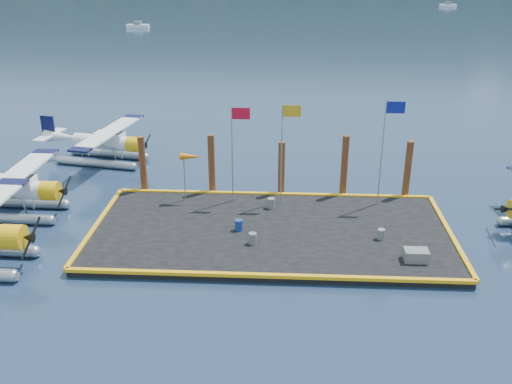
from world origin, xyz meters
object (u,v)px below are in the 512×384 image
drum_0 (239,225)px  flagpole_red (235,140)px  flagpole_yellow (285,139)px  drum_2 (381,234)px  flagpole_blue (387,138)px  windsock (191,158)px  seaplane_b (11,192)px  seaplane_c (106,144)px  piling_1 (212,166)px  crate (416,255)px  piling_0 (143,166)px  piling_2 (281,170)px  piling_3 (344,168)px  piling_4 (407,171)px  drum_5 (271,203)px  drum_3 (253,238)px

drum_0 → flagpole_red: flagpole_red is taller
drum_0 → flagpole_yellow: size_ratio=0.10×
drum_0 → flagpole_yellow: bearing=58.1°
drum_2 → flagpole_blue: flagpole_blue is taller
windsock → flagpole_red: bearing=0.0°
seaplane_b → drum_0: (13.92, -2.02, -0.80)m
seaplane_c → piling_1: 10.62m
drum_0 → crate: (9.26, -2.91, -0.01)m
crate → piling_1: bearing=143.4°
seaplane_b → drum_2: seaplane_b is taller
piling_0 → piling_2: (9.00, 0.00, -0.10)m
flagpole_blue → piling_0: 15.51m
piling_1 → crate: bearing=-36.6°
piling_3 → piling_4: piling_3 is taller
drum_0 → drum_5: (1.72, 3.06, 0.01)m
drum_5 → flagpole_blue: 7.90m
drum_0 → drum_2: drum_0 is taller
crate → piling_4: size_ratio=0.30×
flagpole_yellow → piling_0: bearing=170.1°
drum_2 → crate: (1.43, -2.27, 0.01)m
piling_3 → piling_2: bearing=180.0°
drum_0 → crate: drum_0 is taller
flagpole_yellow → flagpole_blue: flagpole_blue is taller
flagpole_red → flagpole_blue: (8.99, -0.00, 0.29)m
windsock → piling_0: 4.02m
windsock → piling_2: (5.53, 1.60, -1.33)m
flagpole_blue → piling_3: bearing=143.9°
piling_2 → seaplane_c: bearing=156.0°
drum_2 → piling_1: (-10.04, 6.25, 1.41)m
drum_3 → piling_2: size_ratio=0.16×
flagpole_red → piling_3: 7.33m
seaplane_c → flagpole_blue: 21.14m
seaplane_b → piling_2: 16.61m
drum_2 → piling_0: (-14.54, 6.25, 1.31)m
flagpole_yellow → windsock: flagpole_yellow is taller
drum_3 → piling_0: size_ratio=0.15×
piling_2 → crate: bearing=-50.7°
crate → flagpole_blue: flagpole_blue is taller
seaplane_c → flagpole_red: (10.50, -7.52, 2.94)m
seaplane_c → piling_2: piling_2 is taller
drum_3 → piling_1: piling_1 is taller
seaplane_b → flagpole_red: (13.42, 1.99, 2.88)m
drum_0 → drum_5: size_ratio=0.98×
crate → flagpole_red: size_ratio=0.20×
piling_3 → piling_4: (4.00, 0.00, -0.15)m
drum_0 → flagpole_blue: 10.20m
drum_5 → windsock: windsock is taller
piling_3 → flagpole_yellow: bearing=-157.2°
piling_2 → piling_3: size_ratio=0.88×
seaplane_b → drum_3: bearing=77.4°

